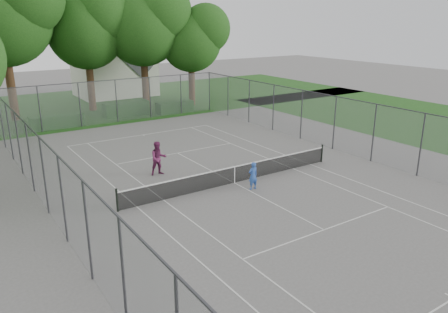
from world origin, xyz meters
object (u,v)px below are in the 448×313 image
tennis_net (235,174)px  woman_player (158,158)px  girl_player (253,176)px  house (113,59)px

tennis_net → woman_player: bearing=128.8°
girl_player → woman_player: bearing=-56.3°
girl_player → woman_player: woman_player is taller
tennis_net → woman_player: (-2.73, 3.39, 0.43)m
tennis_net → house: bearing=81.2°
woman_player → tennis_net: bearing=-43.7°
tennis_net → house: (4.61, 29.87, 3.50)m
tennis_net → girl_player: girl_player is taller
house → girl_player: bearing=-97.9°
house → tennis_net: bearing=-98.8°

